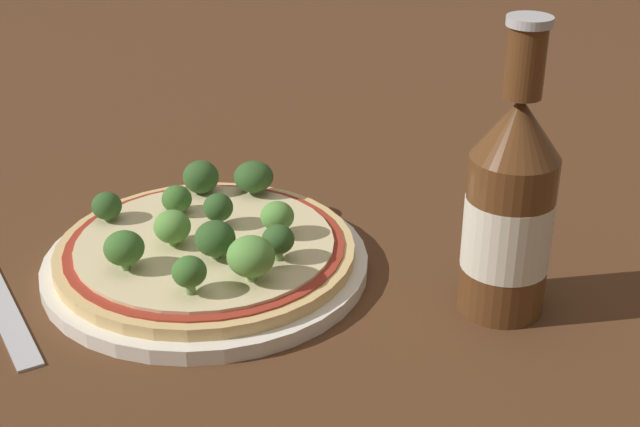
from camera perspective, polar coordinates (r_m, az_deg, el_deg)
ground_plane at (r=0.74m, az=-7.45°, el=-2.47°), size 3.00×3.00×0.00m
plate at (r=0.72m, az=-7.06°, el=-3.15°), size 0.26×0.26×0.01m
pizza at (r=0.71m, az=-7.22°, el=-2.23°), size 0.24×0.24×0.01m
broccoli_floret_0 at (r=0.75m, az=-13.49°, el=0.47°), size 0.02×0.02×0.02m
broccoli_floret_1 at (r=0.75m, az=-9.15°, el=0.91°), size 0.02×0.02×0.02m
broccoli_floret_2 at (r=0.67m, az=-12.43°, el=-2.19°), size 0.03×0.03×0.03m
broccoli_floret_3 at (r=0.70m, az=-2.75°, el=-0.20°), size 0.03×0.03×0.03m
broccoli_floret_4 at (r=0.78m, az=-7.64°, el=2.32°), size 0.03×0.03×0.03m
broccoli_floret_5 at (r=0.64m, az=-4.44°, el=-2.76°), size 0.04×0.04×0.03m
broccoli_floret_6 at (r=0.63m, az=-8.37°, el=-3.74°), size 0.02×0.02×0.03m
broccoli_floret_7 at (r=0.72m, az=-6.54°, el=0.36°), size 0.02×0.02×0.03m
broccoli_floret_8 at (r=0.67m, az=-6.73°, el=-1.61°), size 0.03×0.03×0.03m
broccoli_floret_9 at (r=0.67m, az=-2.70°, el=-1.70°), size 0.02×0.02×0.03m
broccoli_floret_10 at (r=0.77m, az=-4.27°, el=2.36°), size 0.03×0.03×0.03m
broccoli_floret_11 at (r=0.70m, az=-9.44°, el=-0.84°), size 0.03×0.03×0.03m
beer_bottle at (r=0.64m, az=12.05°, el=0.36°), size 0.06×0.06×0.22m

